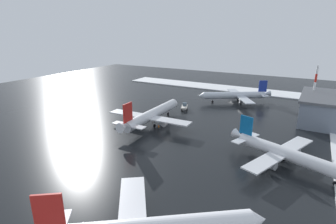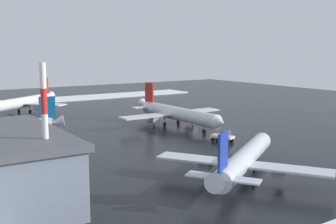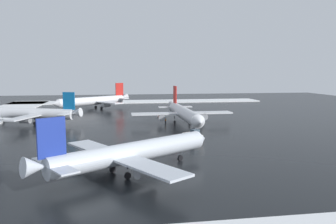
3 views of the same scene
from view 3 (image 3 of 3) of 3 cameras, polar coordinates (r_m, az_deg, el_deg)
The scene contains 9 objects.
ground_plane at distance 90.01m, azimuth -2.34°, elevation -2.14°, with size 240.00×240.00×0.00m, color black.
snow_bank_left at distance 156.25m, azimuth -5.16°, elevation 1.82°, with size 14.00×116.00×0.41m, color white.
airplane_far_rear at distance 87.84m, azimuth 2.74°, elevation -0.19°, with size 33.68×27.85×10.02m.
airplane_foreground_jet at distance 128.80m, azimuth -12.75°, elevation 1.92°, with size 24.43×28.17×9.77m.
airplane_parked_portside at distance 46.88m, azimuth -6.54°, elevation -7.04°, with size 23.17×27.01×9.04m.
airplane_distant_tail at distance 97.48m, azimuth -22.52°, elevation -0.21°, with size 24.47×28.93×8.94m.
pushback_tug at distance 68.73m, azimuth 4.40°, elevation -3.94°, with size 5.09×3.76×2.50m.
ground_crew_mid_apron at distance 90.55m, azimuth -0.43°, elevation -1.46°, with size 0.36×0.36×1.71m.
ground_crew_by_nose_gear at distance 85.07m, azimuth 4.68°, elevation -2.03°, with size 0.36×0.36×1.71m.
Camera 3 is at (88.28, -10.12, 14.36)m, focal length 35.00 mm.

